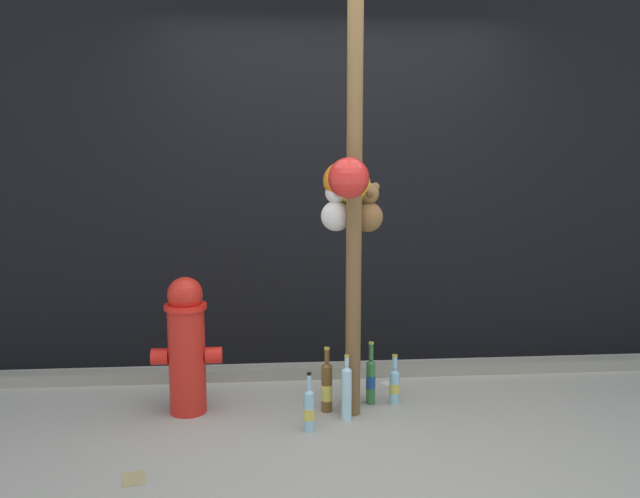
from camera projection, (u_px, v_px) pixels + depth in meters
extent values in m
plane|color=#ADA899|center=(363.00, 445.00, 3.36)|extent=(14.00, 14.00, 0.00)
cube|color=black|center=(335.00, 105.00, 4.58)|extent=(10.00, 0.20, 3.78)
cube|color=gray|center=(340.00, 371.00, 4.42)|extent=(8.00, 0.12, 0.08)
cylinder|color=brown|center=(355.00, 166.00, 3.58)|extent=(0.09, 0.09, 2.93)
sphere|color=red|center=(349.00, 178.00, 3.38)|extent=(0.22, 0.22, 0.22)
sphere|color=yellow|center=(351.00, 185.00, 3.71)|extent=(0.23, 0.23, 0.23)
sphere|color=orange|center=(342.00, 181.00, 3.69)|extent=(0.22, 0.22, 0.22)
sphere|color=brown|center=(368.00, 217.00, 3.72)|extent=(0.18, 0.18, 0.18)
sphere|color=brown|center=(368.00, 194.00, 3.70)|extent=(0.13, 0.13, 0.13)
sphere|color=brown|center=(361.00, 187.00, 3.69)|extent=(0.05, 0.05, 0.05)
sphere|color=brown|center=(375.00, 187.00, 3.70)|extent=(0.05, 0.05, 0.05)
sphere|color=brown|center=(370.00, 194.00, 3.65)|extent=(0.04, 0.04, 0.04)
sphere|color=silver|center=(336.00, 216.00, 3.70)|extent=(0.18, 0.18, 0.18)
sphere|color=silver|center=(336.00, 193.00, 3.68)|extent=(0.13, 0.13, 0.13)
sphere|color=silver|center=(329.00, 186.00, 3.67)|extent=(0.05, 0.05, 0.05)
sphere|color=silver|center=(343.00, 186.00, 3.68)|extent=(0.05, 0.05, 0.05)
sphere|color=#9D9992|center=(337.00, 193.00, 3.63)|extent=(0.04, 0.04, 0.04)
cylinder|color=red|center=(187.00, 361.00, 3.76)|extent=(0.22, 0.22, 0.63)
cylinder|color=red|center=(185.00, 306.00, 3.72)|extent=(0.25, 0.25, 0.03)
sphere|color=red|center=(185.00, 294.00, 3.71)|extent=(0.21, 0.21, 0.21)
cylinder|color=red|center=(160.00, 356.00, 3.75)|extent=(0.10, 0.10, 0.10)
cylinder|color=red|center=(214.00, 355.00, 3.77)|extent=(0.10, 0.10, 0.10)
cylinder|color=silver|center=(354.00, 387.00, 3.90)|extent=(0.07, 0.07, 0.23)
cone|color=silver|center=(354.00, 367.00, 3.88)|extent=(0.07, 0.07, 0.03)
cylinder|color=silver|center=(354.00, 357.00, 3.87)|extent=(0.03, 0.03, 0.10)
cylinder|color=silver|center=(354.00, 389.00, 3.90)|extent=(0.08, 0.08, 0.07)
cylinder|color=gold|center=(354.00, 349.00, 3.86)|extent=(0.04, 0.04, 0.01)
cylinder|color=#93CCE0|center=(309.00, 412.00, 3.53)|extent=(0.06, 0.06, 0.22)
cone|color=#93CCE0|center=(309.00, 391.00, 3.51)|extent=(0.06, 0.06, 0.02)
cylinder|color=#93CCE0|center=(309.00, 382.00, 3.50)|extent=(0.02, 0.02, 0.08)
cylinder|color=#D8C64C|center=(309.00, 414.00, 3.53)|extent=(0.06, 0.06, 0.06)
cylinder|color=black|center=(309.00, 374.00, 3.50)|extent=(0.03, 0.03, 0.01)
cylinder|color=#93CCE0|center=(394.00, 388.00, 3.93)|extent=(0.06, 0.06, 0.20)
cone|color=#93CCE0|center=(395.00, 370.00, 3.91)|extent=(0.06, 0.06, 0.02)
cylinder|color=#93CCE0|center=(395.00, 363.00, 3.90)|extent=(0.03, 0.03, 0.08)
cylinder|color=#D8C64C|center=(394.00, 388.00, 3.93)|extent=(0.06, 0.06, 0.06)
cylinder|color=gold|center=(395.00, 356.00, 3.90)|extent=(0.03, 0.03, 0.01)
cylinder|color=#337038|center=(371.00, 383.00, 3.92)|extent=(0.06, 0.06, 0.26)
cone|color=#337038|center=(371.00, 361.00, 3.90)|extent=(0.06, 0.06, 0.02)
cylinder|color=#337038|center=(371.00, 352.00, 3.89)|extent=(0.03, 0.03, 0.10)
cylinder|color=#1E478C|center=(371.00, 382.00, 3.92)|extent=(0.06, 0.06, 0.08)
cylinder|color=gold|center=(371.00, 343.00, 3.88)|extent=(0.03, 0.03, 0.01)
cylinder|color=brown|center=(327.00, 389.00, 3.80)|extent=(0.07, 0.07, 0.28)
cone|color=brown|center=(327.00, 364.00, 3.78)|extent=(0.07, 0.07, 0.03)
cylinder|color=brown|center=(327.00, 356.00, 3.77)|extent=(0.03, 0.03, 0.08)
cylinder|color=#D8C64C|center=(327.00, 392.00, 3.80)|extent=(0.07, 0.07, 0.10)
cylinder|color=gold|center=(327.00, 348.00, 3.76)|extent=(0.03, 0.03, 0.01)
cylinder|color=#B2DBEA|center=(347.00, 395.00, 3.67)|extent=(0.06, 0.06, 0.30)
cone|color=#B2DBEA|center=(347.00, 368.00, 3.65)|extent=(0.06, 0.06, 0.02)
cylinder|color=#B2DBEA|center=(347.00, 362.00, 3.65)|extent=(0.02, 0.02, 0.05)
cylinder|color=gold|center=(347.00, 356.00, 3.64)|extent=(0.03, 0.03, 0.01)
cube|color=tan|center=(134.00, 478.00, 3.01)|extent=(0.14, 0.16, 0.01)
cube|color=silver|center=(389.00, 384.00, 4.27)|extent=(0.13, 0.13, 0.01)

